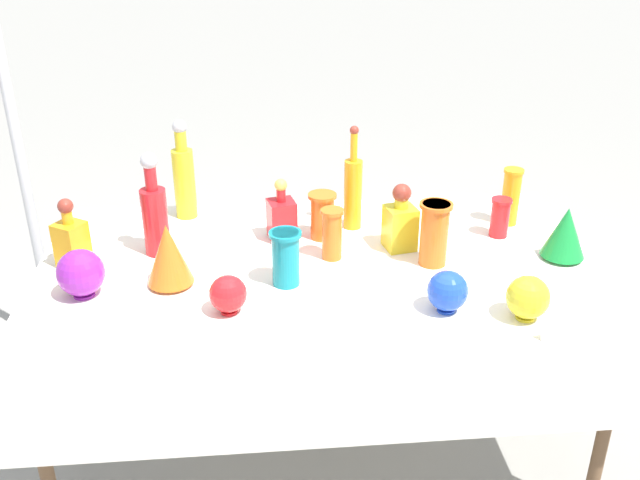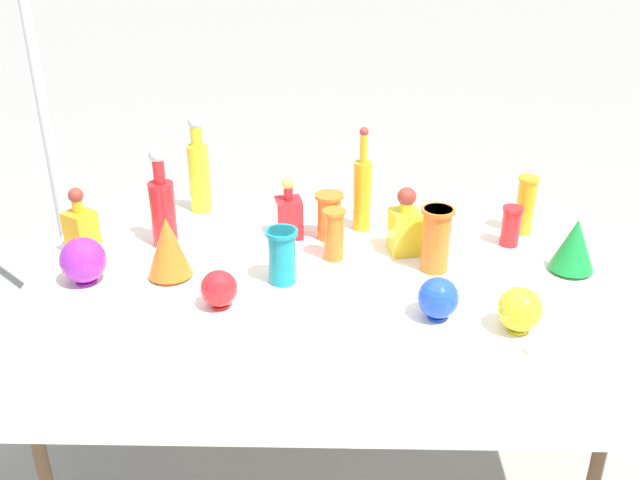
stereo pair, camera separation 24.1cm
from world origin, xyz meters
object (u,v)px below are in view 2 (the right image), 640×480
object	(u,v)px
square_decanter_1	(289,215)
fluted_vase_0	(168,246)
round_bowl_0	(83,260)
tall_bottle_2	(199,172)
slender_vase_0	(526,204)
slender_vase_3	(282,254)
square_decanter_0	(81,228)
round_bowl_3	(219,289)
slender_vase_4	(329,214)
tall_bottle_1	(163,207)
round_bowl_2	(520,309)
slender_vase_5	(436,238)
tall_bottle_0	(362,192)
fluted_vase_1	(574,245)
slender_vase_2	(334,233)
slender_vase_1	(511,225)
square_decanter_2	(405,226)
round_bowl_1	(438,298)
canopy_pole	(49,147)

from	to	relation	value
square_decanter_1	fluted_vase_0	size ratio (longest dim) A/B	1.09
round_bowl_0	tall_bottle_2	bearing A→B (deg)	64.65
slender_vase_0	slender_vase_3	size ratio (longest dim) A/B	1.19
square_decanter_0	round_bowl_3	xyz separation A→B (m)	(0.54, -0.35, -0.03)
slender_vase_4	round_bowl_0	world-z (taller)	slender_vase_4
tall_bottle_1	round_bowl_2	xyz separation A→B (m)	(1.16, -0.54, -0.08)
slender_vase_4	slender_vase_5	size ratio (longest dim) A/B	0.77
tall_bottle_0	fluted_vase_1	world-z (taller)	tall_bottle_0
tall_bottle_2	slender_vase_2	world-z (taller)	tall_bottle_2
tall_bottle_0	slender_vase_1	xyz separation A→B (m)	(0.54, -0.13, -0.07)
square_decanter_1	slender_vase_0	world-z (taller)	square_decanter_1
slender_vase_5	round_bowl_3	bearing A→B (deg)	-159.63
square_decanter_1	slender_vase_1	distance (m)	0.81
slender_vase_0	slender_vase_2	distance (m)	0.75
slender_vase_5	round_bowl_0	bearing A→B (deg)	-174.38
slender_vase_4	square_decanter_0	bearing A→B (deg)	-170.46
square_decanter_2	slender_vase_1	world-z (taller)	square_decanter_2
slender_vase_0	round_bowl_1	size ratio (longest dim) A/B	1.67
square_decanter_1	fluted_vase_1	size ratio (longest dim) A/B	1.23
square_decanter_0	slender_vase_2	size ratio (longest dim) A/B	1.36
slender_vase_2	round_bowl_3	size ratio (longest dim) A/B	1.49
slender_vase_1	round_bowl_2	world-z (taller)	slender_vase_1
tall_bottle_0	round_bowl_0	size ratio (longest dim) A/B	2.54
slender_vase_2	slender_vase_5	bearing A→B (deg)	-12.07
tall_bottle_0	slender_vase_0	world-z (taller)	tall_bottle_0
tall_bottle_0	fluted_vase_0	bearing A→B (deg)	-149.11
slender_vase_0	tall_bottle_0	bearing A→B (deg)	177.92
tall_bottle_2	square_decanter_1	size ratio (longest dim) A/B	1.68
tall_bottle_0	slender_vase_2	distance (m)	0.27
tall_bottle_2	fluted_vase_1	bearing A→B (deg)	-19.79
square_decanter_2	tall_bottle_0	bearing A→B (deg)	127.35
square_decanter_2	slender_vase_3	size ratio (longest dim) A/B	1.32
tall_bottle_1	slender_vase_5	bearing A→B (deg)	-10.06
round_bowl_0	round_bowl_1	size ratio (longest dim) A/B	1.19
tall_bottle_2	round_bowl_2	distance (m)	1.38
slender_vase_2	fluted_vase_0	world-z (taller)	fluted_vase_0
tall_bottle_1	tall_bottle_2	size ratio (longest dim) A/B	0.95
square_decanter_1	slender_vase_0	size ratio (longest dim) A/B	1.05
fluted_vase_0	slender_vase_3	bearing A→B (deg)	-4.04
fluted_vase_1	round_bowl_3	distance (m)	1.19
fluted_vase_0	square_decanter_2	bearing A→B (deg)	13.98
slender_vase_1	slender_vase_3	distance (m)	0.86
slender_vase_3	round_bowl_1	distance (m)	0.53
slender_vase_1	round_bowl_2	bearing A→B (deg)	-99.86
slender_vase_3	slender_vase_5	xyz separation A→B (m)	(0.51, 0.09, 0.02)
square_decanter_0	round_bowl_2	xyz separation A→B (m)	(1.43, -0.47, -0.03)
fluted_vase_0	fluted_vase_1	distance (m)	1.36
slender_vase_4	canopy_pole	size ratio (longest dim) A/B	0.07
fluted_vase_0	tall_bottle_1	bearing A→B (deg)	105.71
fluted_vase_1	canopy_pole	xyz separation A→B (m)	(-2.03, 0.74, 0.08)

